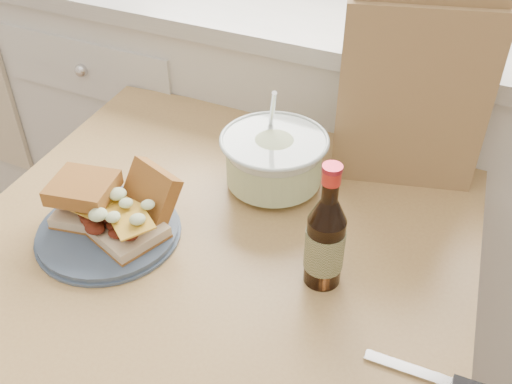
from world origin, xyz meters
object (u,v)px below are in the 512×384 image
at_px(dining_table, 220,276).
at_px(coleslaw_bowl, 274,162).
at_px(paper_bag, 411,84).
at_px(plate, 109,232).
at_px(beer_bottle, 325,240).

distance_m(dining_table, coleslaw_bowl, 0.24).
relative_size(dining_table, paper_bag, 2.76).
xyz_separation_m(plate, paper_bag, (0.40, 0.46, 0.17)).
relative_size(plate, beer_bottle, 1.10).
relative_size(dining_table, coleslaw_bowl, 4.69).
distance_m(plate, beer_bottle, 0.39).
bearing_deg(dining_table, beer_bottle, -11.74).
xyz_separation_m(dining_table, beer_bottle, (0.20, -0.02, 0.19)).
relative_size(dining_table, plate, 3.95).
bearing_deg(plate, paper_bag, 49.05).
bearing_deg(paper_bag, dining_table, -137.72).
distance_m(coleslaw_bowl, beer_bottle, 0.27).
height_order(dining_table, coleslaw_bowl, coleslaw_bowl).
height_order(plate, paper_bag, paper_bag).
relative_size(plate, coleslaw_bowl, 1.19).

